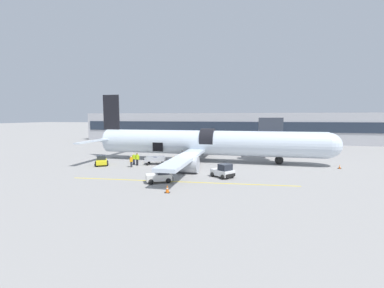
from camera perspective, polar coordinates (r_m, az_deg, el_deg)
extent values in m
plane|color=gray|center=(34.25, -0.27, -5.87)|extent=(500.00, 500.00, 0.00)
cube|color=yellow|center=(28.41, -2.56, -8.38)|extent=(25.11, 2.29, 0.01)
cube|color=#B2B2B7|center=(75.74, 7.22, 3.75)|extent=(81.62, 12.56, 8.07)
cube|color=#232D3D|center=(69.42, 6.68, 3.87)|extent=(79.99, 0.16, 2.58)
cylinder|color=#4C4C51|center=(48.34, 16.45, -0.30)|extent=(0.60, 0.60, 3.83)
cube|color=silver|center=(48.10, 16.57, 3.64)|extent=(2.82, 12.49, 2.82)
cube|color=#333842|center=(42.47, 17.03, 3.33)|extent=(3.67, 1.60, 3.39)
cylinder|color=silver|center=(40.58, 3.53, 0.30)|extent=(34.89, 3.83, 3.83)
sphere|color=silver|center=(41.45, 28.05, -0.29)|extent=(3.64, 3.64, 3.64)
cone|color=silver|center=(46.73, -18.07, 0.77)|extent=(4.41, 3.53, 3.53)
cylinder|color=black|center=(40.51, 3.53, 0.78)|extent=(2.09, 3.84, 3.84)
cube|color=black|center=(46.19, -17.50, 6.75)|extent=(2.87, 0.28, 5.85)
cube|color=silver|center=(42.49, -20.59, 0.70)|extent=(1.01, 9.23, 0.20)
cube|color=silver|center=(50.41, -14.78, 1.68)|extent=(1.01, 9.23, 0.20)
cube|color=silver|center=(32.44, -1.51, -3.04)|extent=(2.40, 16.49, 0.40)
cube|color=silver|center=(49.57, 3.63, 0.13)|extent=(2.40, 16.49, 0.40)
cylinder|color=#B2B7BF|center=(32.52, -1.17, -4.53)|extent=(2.94, 2.15, 2.15)
cylinder|color=#B2B7BF|center=(49.65, 3.85, -0.84)|extent=(2.94, 2.15, 2.15)
cube|color=black|center=(40.82, -7.61, -0.66)|extent=(1.70, 0.12, 1.40)
cylinder|color=#56565B|center=(40.44, 18.82, -2.42)|extent=(0.22, 0.22, 1.42)
sphere|color=black|center=(40.55, 18.79, -3.42)|extent=(1.25, 1.25, 1.25)
cylinder|color=#56565B|center=(38.99, -2.19, -2.40)|extent=(0.22, 0.22, 1.42)
sphere|color=black|center=(39.10, -2.19, -3.43)|extent=(1.25, 1.25, 1.25)
cylinder|color=#56565B|center=(44.01, -0.40, -1.42)|extent=(0.22, 0.22, 1.42)
sphere|color=black|center=(44.11, -0.40, -2.34)|extent=(1.25, 1.25, 1.25)
cube|color=white|center=(30.63, 6.77, -6.27)|extent=(3.00, 2.86, 0.66)
cube|color=#232833|center=(30.18, 7.38, -5.11)|extent=(1.76, 1.80, 0.73)
cube|color=black|center=(29.77, 8.57, -6.92)|extent=(1.01, 1.22, 0.33)
sphere|color=black|center=(29.57, 6.88, -7.29)|extent=(0.56, 0.56, 0.56)
sphere|color=black|center=(30.66, 8.94, -6.84)|extent=(0.56, 0.56, 0.56)
sphere|color=black|center=(30.78, 4.59, -6.73)|extent=(0.56, 0.56, 0.56)
sphere|color=black|center=(31.82, 6.65, -6.33)|extent=(0.56, 0.56, 0.56)
cube|color=yellow|center=(40.02, -19.47, -3.74)|extent=(2.78, 3.23, 0.53)
cube|color=#232833|center=(40.43, -19.49, -2.82)|extent=(1.74, 1.76, 0.63)
cube|color=black|center=(41.51, -19.45, -3.55)|extent=(1.17, 0.80, 0.26)
sphere|color=black|center=(41.02, -18.48, -3.79)|extent=(0.56, 0.56, 0.56)
sphere|color=black|center=(41.04, -20.42, -3.85)|extent=(0.56, 0.56, 0.56)
sphere|color=black|center=(39.08, -18.44, -4.27)|extent=(0.56, 0.56, 0.56)
sphere|color=black|center=(39.10, -20.48, -4.34)|extent=(0.56, 0.56, 0.56)
cube|color=silver|center=(28.25, -7.38, -7.31)|extent=(3.04, 2.48, 0.68)
cube|color=#232833|center=(28.16, -6.43, -5.84)|extent=(1.62, 1.59, 0.75)
cube|color=black|center=(28.51, -4.54, -7.44)|extent=(0.68, 1.12, 0.34)
sphere|color=black|center=(27.85, -5.28, -8.11)|extent=(0.56, 0.56, 0.56)
sphere|color=black|center=(29.07, -5.72, -7.51)|extent=(0.56, 0.56, 0.56)
sphere|color=black|center=(27.60, -9.11, -8.30)|extent=(0.56, 0.56, 0.56)
sphere|color=black|center=(28.83, -9.39, -7.68)|extent=(0.56, 0.56, 0.56)
cube|color=#B7BABF|center=(38.81, -8.19, -3.62)|extent=(3.32, 2.44, 0.05)
cube|color=#B7BABF|center=(38.63, -6.05, -3.19)|extent=(0.51, 1.69, 0.54)
cube|color=#B7BABF|center=(37.94, -8.34, -3.39)|extent=(2.83, 0.81, 0.54)
cube|color=#B7BABF|center=(39.58, -8.07, -2.99)|extent=(2.83, 0.81, 0.54)
cube|color=#333338|center=(38.69, -5.33, -3.99)|extent=(0.89, 0.31, 0.06)
sphere|color=black|center=(37.93, -6.76, -4.43)|extent=(0.40, 0.40, 0.40)
sphere|color=black|center=(39.63, -6.55, -3.97)|extent=(0.40, 0.40, 0.40)
sphere|color=black|center=(38.16, -9.88, -4.41)|extent=(0.40, 0.40, 0.40)
sphere|color=black|center=(39.85, -9.54, -3.96)|extent=(0.40, 0.40, 0.40)
cube|color=#1E2347|center=(38.51, -8.18, -3.27)|extent=(0.57, 0.36, 0.52)
cube|color=#2D2D33|center=(38.91, -9.28, -3.36)|extent=(0.56, 0.42, 0.29)
cube|color=#14472D|center=(38.55, -8.92, -3.32)|extent=(0.38, 0.25, 0.45)
cylinder|color=black|center=(38.43, -12.08, -4.01)|extent=(0.40, 0.40, 0.89)
cylinder|color=#B7E019|center=(38.30, -12.11, -2.84)|extent=(0.51, 0.51, 0.70)
sphere|color=brown|center=(38.23, -12.12, -2.14)|extent=(0.25, 0.25, 0.25)
cylinder|color=#B7E019|center=(38.35, -12.47, -2.95)|extent=(0.16, 0.16, 0.64)
cylinder|color=#B7E019|center=(38.27, -11.74, -2.95)|extent=(0.16, 0.16, 0.64)
cylinder|color=#2D2D33|center=(37.29, -13.32, -4.43)|extent=(0.36, 0.36, 0.78)
cylinder|color=orange|center=(37.17, -13.34, -3.37)|extent=(0.46, 0.46, 0.62)
sphere|color=beige|center=(37.11, -13.36, -2.74)|extent=(0.22, 0.22, 0.22)
cylinder|color=orange|center=(37.34, -13.11, -3.43)|extent=(0.15, 0.15, 0.57)
cylinder|color=orange|center=(37.03, -13.58, -3.52)|extent=(0.15, 0.15, 0.57)
cylinder|color=#1E2338|center=(39.35, -12.78, -3.86)|extent=(0.35, 0.35, 0.80)
cylinder|color=#B7E019|center=(39.23, -12.81, -2.83)|extent=(0.45, 0.45, 0.63)
sphere|color=beige|center=(39.17, -12.82, -2.21)|extent=(0.22, 0.22, 0.22)
cylinder|color=#B7E019|center=(39.29, -13.12, -2.92)|extent=(0.14, 0.14, 0.58)
cylinder|color=#B7E019|center=(39.19, -12.48, -2.93)|extent=(0.14, 0.14, 0.58)
cylinder|color=#2D2D33|center=(35.96, -4.14, -4.66)|extent=(0.40, 0.40, 0.80)
cylinder|color=#CCE523|center=(35.84, -4.15, -3.53)|extent=(0.51, 0.51, 0.63)
sphere|color=tan|center=(35.77, -4.15, -2.86)|extent=(0.22, 0.22, 0.22)
cylinder|color=#CCE523|center=(35.68, -3.91, -3.68)|extent=(0.16, 0.16, 0.58)
cylinder|color=#CCE523|center=(36.01, -4.38, -3.60)|extent=(0.16, 0.16, 0.58)
cube|color=#1E2347|center=(37.52, -4.95, -4.30)|extent=(0.49, 0.29, 0.69)
cube|color=black|center=(37.45, -4.96, -3.69)|extent=(0.29, 0.08, 0.12)
cube|color=black|center=(40.72, 29.96, -4.75)|extent=(0.44, 0.44, 0.03)
cone|color=orange|center=(40.68, 29.98, -4.38)|extent=(0.32, 0.32, 0.57)
cylinder|color=white|center=(40.67, 29.99, -4.34)|extent=(0.19, 0.19, 0.07)
cube|color=black|center=(24.63, -5.50, -10.67)|extent=(0.49, 0.49, 0.03)
cone|color=orange|center=(24.53, -5.51, -9.86)|extent=(0.36, 0.36, 0.76)
cylinder|color=white|center=(24.52, -5.51, -9.77)|extent=(0.21, 0.21, 0.09)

